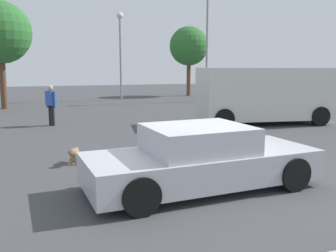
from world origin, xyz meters
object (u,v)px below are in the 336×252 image
(van_white, at_px, (263,94))
(pedestrian, at_px, (51,102))
(light_post_mid, at_px, (120,40))
(dog, at_px, (74,153))
(light_post_near, at_px, (207,27))
(sedan_foreground, at_px, (201,159))

(van_white, height_order, pedestrian, van_white)
(van_white, relative_size, light_post_mid, 0.90)
(dog, height_order, light_post_mid, light_post_mid)
(pedestrian, distance_m, light_post_near, 12.91)
(light_post_mid, bearing_deg, dog, -105.47)
(sedan_foreground, bearing_deg, light_post_mid, 78.58)
(dog, relative_size, light_post_mid, 0.11)
(light_post_near, bearing_deg, van_white, -101.05)
(light_post_near, bearing_deg, sedan_foreground, -115.06)
(light_post_near, distance_m, light_post_mid, 6.01)
(sedan_foreground, distance_m, light_post_near, 18.24)
(van_white, bearing_deg, light_post_near, -92.60)
(van_white, distance_m, light_post_mid, 13.32)
(dog, bearing_deg, sedan_foreground, 56.45)
(sedan_foreground, height_order, dog, sedan_foreground)
(van_white, bearing_deg, pedestrian, -6.87)
(sedan_foreground, bearing_deg, pedestrian, 101.49)
(dog, bearing_deg, light_post_near, 161.44)
(dog, xyz_separation_m, van_white, (7.81, 4.03, 0.95))
(sedan_foreground, relative_size, light_post_near, 0.63)
(sedan_foreground, xyz_separation_m, van_white, (5.67, 6.64, 0.65))
(pedestrian, relative_size, light_post_mid, 0.27)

